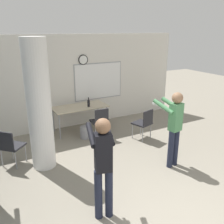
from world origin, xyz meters
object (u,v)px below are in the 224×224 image
(bottle_on_table, at_px, (89,103))
(person_playing_side, at_px, (174,124))
(chair_near_pillar, at_px, (10,145))
(person_playing_front, at_px, (103,161))
(chair_mid_room, at_px, (144,122))
(folding_table, at_px, (80,108))
(chair_table_right, at_px, (100,120))

(bottle_on_table, distance_m, person_playing_side, 2.86)
(chair_near_pillar, xyz_separation_m, person_playing_front, (1.08, -2.39, 0.50))
(chair_mid_room, bearing_deg, person_playing_front, -137.40)
(bottle_on_table, distance_m, person_playing_front, 3.66)
(chair_near_pillar, height_order, person_playing_side, person_playing_side)
(person_playing_front, bearing_deg, chair_mid_room, 42.60)
(chair_near_pillar, relative_size, person_playing_front, 0.51)
(folding_table, relative_size, chair_near_pillar, 1.83)
(bottle_on_table, bearing_deg, chair_near_pillar, -156.03)
(person_playing_front, bearing_deg, chair_near_pillar, 114.40)
(chair_near_pillar, height_order, chair_mid_room, same)
(chair_near_pillar, relative_size, chair_mid_room, 1.00)
(bottle_on_table, xyz_separation_m, chair_table_right, (0.08, -0.59, -0.36))
(chair_mid_room, relative_size, person_playing_front, 0.51)
(bottle_on_table, bearing_deg, folding_table, 146.62)
(chair_mid_room, bearing_deg, folding_table, 132.39)
(chair_near_pillar, xyz_separation_m, chair_table_right, (2.42, 0.45, 0.00))
(folding_table, bearing_deg, bottle_on_table, -33.38)
(person_playing_side, bearing_deg, chair_near_pillar, 151.67)
(chair_near_pillar, xyz_separation_m, chair_mid_room, (3.42, -0.24, 0.00))
(folding_table, xyz_separation_m, chair_table_right, (0.30, -0.74, -0.20))
(chair_mid_room, distance_m, person_playing_front, 3.22)
(person_playing_side, bearing_deg, bottle_on_table, 106.38)
(folding_table, height_order, person_playing_front, person_playing_front)
(folding_table, bearing_deg, chair_mid_room, -47.61)
(folding_table, distance_m, chair_table_right, 0.82)
(chair_table_right, bearing_deg, folding_table, 112.00)
(chair_table_right, bearing_deg, chair_near_pillar, -169.44)
(chair_mid_room, bearing_deg, chair_table_right, 145.48)
(chair_table_right, xyz_separation_m, chair_mid_room, (1.01, -0.69, 0.00))
(folding_table, relative_size, person_playing_side, 0.94)
(chair_table_right, relative_size, chair_mid_room, 1.00)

